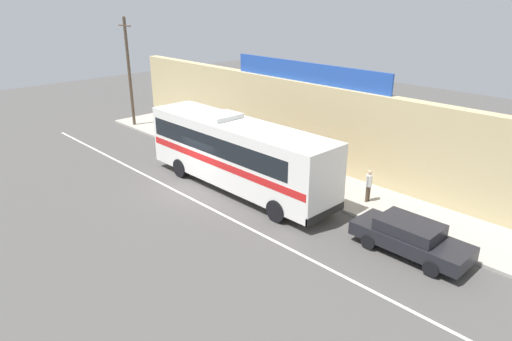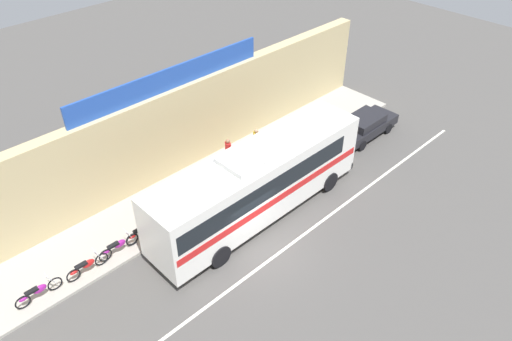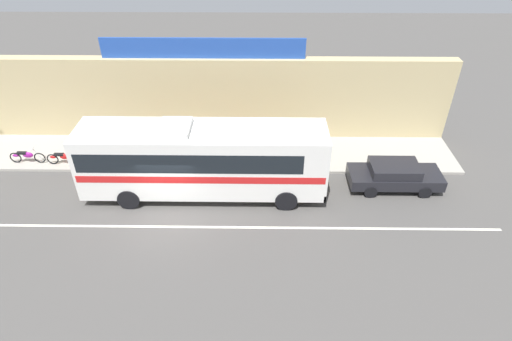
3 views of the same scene
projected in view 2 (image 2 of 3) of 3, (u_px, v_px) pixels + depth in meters
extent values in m
plane|color=#4F4C49|center=(260.00, 248.00, 21.71)|extent=(70.00, 70.00, 0.00)
cube|color=#A8A399|center=(188.00, 194.00, 24.65)|extent=(30.00, 3.60, 0.14)
cube|color=tan|center=(158.00, 139.00, 24.47)|extent=(30.00, 0.70, 4.80)
cube|color=#234CAD|center=(171.00, 78.00, 23.33)|extent=(10.98, 0.12, 1.10)
cube|color=silver|center=(272.00, 258.00, 21.25)|extent=(30.00, 0.14, 0.01)
cube|color=white|center=(258.00, 181.00, 22.36)|extent=(11.48, 2.53, 3.10)
cube|color=black|center=(251.00, 176.00, 21.77)|extent=(10.11, 2.55, 0.96)
cube|color=red|center=(258.00, 186.00, 22.54)|extent=(11.25, 2.55, 0.36)
cube|color=black|center=(337.00, 127.00, 25.25)|extent=(0.04, 2.28, 1.40)
cube|color=black|center=(333.00, 156.00, 26.34)|extent=(0.12, 2.53, 0.36)
cube|color=silver|center=(239.00, 162.00, 20.71)|extent=(1.40, 1.77, 0.24)
cylinder|color=black|center=(295.00, 162.00, 26.08)|extent=(1.04, 0.32, 1.04)
cylinder|color=black|center=(329.00, 181.00, 24.74)|extent=(1.04, 0.32, 1.04)
cylinder|color=black|center=(186.00, 228.00, 22.01)|extent=(1.04, 0.32, 1.04)
cylinder|color=black|center=(220.00, 256.00, 20.66)|extent=(1.04, 0.32, 1.04)
cube|color=black|center=(364.00, 127.00, 28.72)|extent=(4.53, 1.75, 0.56)
cube|color=black|center=(365.00, 120.00, 28.35)|extent=(2.36, 1.58, 0.48)
cube|color=black|center=(373.00, 115.00, 28.86)|extent=(0.21, 1.47, 0.34)
cylinder|color=black|center=(365.00, 118.00, 30.10)|extent=(0.62, 0.20, 0.62)
cylinder|color=black|center=(388.00, 128.00, 29.16)|extent=(0.62, 0.20, 0.62)
cylinder|color=black|center=(339.00, 134.00, 28.65)|extent=(0.62, 0.20, 0.62)
cylinder|color=black|center=(362.00, 145.00, 27.70)|extent=(0.62, 0.20, 0.62)
torus|color=black|center=(101.00, 259.00, 20.59)|extent=(0.62, 0.06, 0.62)
torus|color=black|center=(73.00, 275.00, 19.88)|extent=(0.62, 0.06, 0.62)
cylinder|color=silver|center=(98.00, 255.00, 20.37)|extent=(0.34, 0.04, 0.65)
cylinder|color=silver|center=(95.00, 251.00, 20.12)|extent=(0.03, 0.56, 0.03)
ellipsoid|color=red|center=(88.00, 263.00, 20.16)|extent=(0.56, 0.22, 0.34)
cube|color=black|center=(81.00, 265.00, 19.93)|extent=(0.52, 0.20, 0.10)
ellipsoid|color=red|center=(74.00, 272.00, 19.83)|extent=(0.36, 0.14, 0.16)
torus|color=black|center=(55.00, 284.00, 19.54)|extent=(0.62, 0.06, 0.62)
torus|color=black|center=(23.00, 302.00, 18.81)|extent=(0.62, 0.06, 0.62)
cylinder|color=silver|center=(51.00, 280.00, 19.31)|extent=(0.34, 0.04, 0.65)
cylinder|color=silver|center=(47.00, 276.00, 19.06)|extent=(0.03, 0.56, 0.03)
ellipsoid|color=#991E8C|center=(40.00, 289.00, 19.10)|extent=(0.56, 0.22, 0.34)
cube|color=black|center=(31.00, 291.00, 18.86)|extent=(0.52, 0.20, 0.10)
ellipsoid|color=#991E8C|center=(23.00, 299.00, 18.76)|extent=(0.36, 0.14, 0.16)
torus|color=black|center=(132.00, 240.00, 21.51)|extent=(0.62, 0.06, 0.62)
torus|color=black|center=(105.00, 255.00, 20.77)|extent=(0.62, 0.06, 0.62)
cylinder|color=silver|center=(130.00, 236.00, 21.29)|extent=(0.34, 0.04, 0.65)
cylinder|color=silver|center=(127.00, 232.00, 21.04)|extent=(0.03, 0.56, 0.03)
ellipsoid|color=#991E8C|center=(120.00, 244.00, 21.07)|extent=(0.56, 0.22, 0.34)
cube|color=black|center=(113.00, 245.00, 20.82)|extent=(0.52, 0.20, 0.10)
ellipsoid|color=#991E8C|center=(106.00, 252.00, 20.72)|extent=(0.36, 0.14, 0.16)
torus|color=black|center=(156.00, 226.00, 22.23)|extent=(0.62, 0.06, 0.62)
torus|color=black|center=(132.00, 239.00, 21.53)|extent=(0.62, 0.06, 0.62)
cylinder|color=silver|center=(153.00, 222.00, 22.01)|extent=(0.34, 0.04, 0.65)
cylinder|color=silver|center=(151.00, 217.00, 21.76)|extent=(0.03, 0.56, 0.03)
ellipsoid|color=red|center=(145.00, 229.00, 21.81)|extent=(0.56, 0.22, 0.34)
cube|color=black|center=(139.00, 230.00, 21.58)|extent=(0.52, 0.20, 0.10)
ellipsoid|color=red|center=(133.00, 236.00, 21.48)|extent=(0.36, 0.14, 0.16)
cylinder|color=black|center=(228.00, 158.00, 26.28)|extent=(0.13, 0.13, 0.82)
cylinder|color=black|center=(230.00, 160.00, 26.18)|extent=(0.13, 0.13, 0.82)
cylinder|color=red|center=(228.00, 148.00, 25.80)|extent=(0.30, 0.30, 0.62)
sphere|color=#A37556|center=(228.00, 141.00, 25.53)|extent=(0.22, 0.22, 0.22)
cylinder|color=red|center=(226.00, 146.00, 25.89)|extent=(0.08, 0.08, 0.57)
cylinder|color=red|center=(231.00, 149.00, 25.67)|extent=(0.08, 0.08, 0.57)
cylinder|color=brown|center=(288.00, 133.00, 28.33)|extent=(0.13, 0.13, 0.78)
cylinder|color=brown|center=(290.00, 134.00, 28.23)|extent=(0.13, 0.13, 0.78)
cylinder|color=white|center=(289.00, 124.00, 27.87)|extent=(0.30, 0.30, 0.59)
sphere|color=tan|center=(289.00, 117.00, 27.61)|extent=(0.21, 0.21, 0.21)
cylinder|color=white|center=(287.00, 122.00, 27.96)|extent=(0.08, 0.08, 0.54)
cylinder|color=white|center=(292.00, 125.00, 27.73)|extent=(0.08, 0.08, 0.54)
cylinder|color=black|center=(255.00, 148.00, 27.05)|extent=(0.13, 0.13, 0.83)
cylinder|color=black|center=(258.00, 149.00, 26.95)|extent=(0.13, 0.13, 0.83)
cylinder|color=gold|center=(256.00, 138.00, 26.56)|extent=(0.30, 0.30, 0.62)
sphere|color=tan|center=(256.00, 131.00, 26.29)|extent=(0.22, 0.22, 0.22)
cylinder|color=gold|center=(254.00, 136.00, 26.66)|extent=(0.08, 0.08, 0.57)
cylinder|color=gold|center=(259.00, 139.00, 26.43)|extent=(0.08, 0.08, 0.57)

